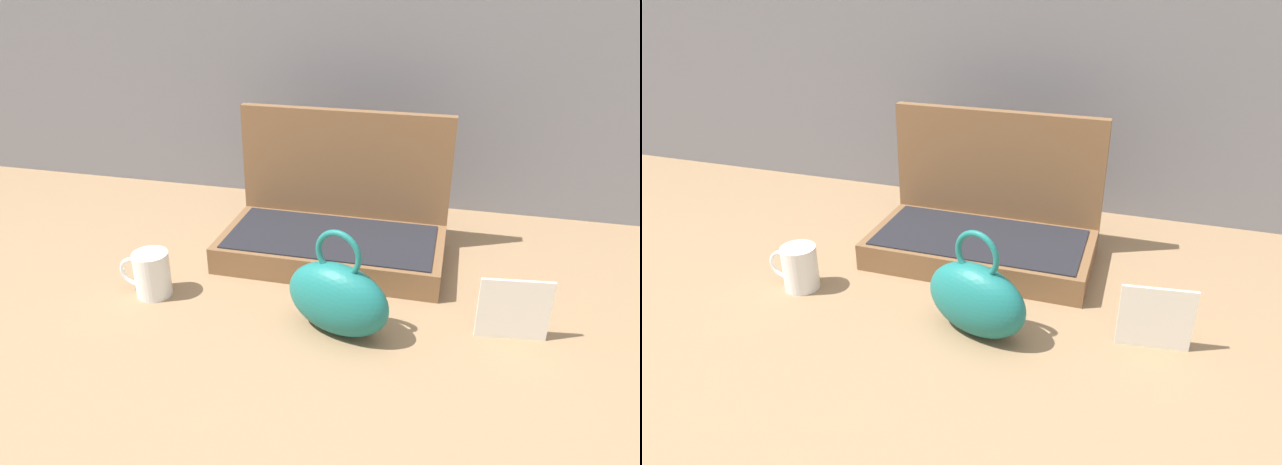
{
  "view_description": "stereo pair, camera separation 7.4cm",
  "coord_description": "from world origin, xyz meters",
  "views": [
    {
      "loc": [
        0.21,
        -0.95,
        0.63
      ],
      "look_at": [
        -0.02,
        -0.02,
        0.17
      ],
      "focal_mm": 32.19,
      "sensor_mm": 36.0,
      "label": 1
    },
    {
      "loc": [
        0.28,
        -0.93,
        0.63
      ],
      "look_at": [
        -0.02,
        -0.02,
        0.17
      ],
      "focal_mm": 32.19,
      "sensor_mm": 36.0,
      "label": 2
    }
  ],
  "objects": [
    {
      "name": "coffee_mug",
      "position": [
        -0.37,
        -0.05,
        0.05
      ],
      "size": [
        0.11,
        0.07,
        0.09
      ],
      "color": "white",
      "rests_on": "ground_plane"
    },
    {
      "name": "teal_pouch_handbag",
      "position": [
        0.03,
        -0.08,
        0.07
      ],
      "size": [
        0.22,
        0.15,
        0.21
      ],
      "color": "#196B66",
      "rests_on": "ground_plane"
    },
    {
      "name": "ground_plane",
      "position": [
        0.0,
        0.0,
        0.0
      ],
      "size": [
        6.0,
        6.0,
        0.0
      ],
      "primitive_type": "plane",
      "color": "#8C6D4C"
    },
    {
      "name": "info_card_left",
      "position": [
        0.34,
        -0.03,
        0.06
      ],
      "size": [
        0.13,
        0.02,
        0.12
      ],
      "primitive_type": "cube",
      "rotation": [
        0.0,
        0.0,
        0.12
      ],
      "color": "silver",
      "rests_on": "ground_plane"
    },
    {
      "name": "open_suitcase",
      "position": [
        -0.04,
        0.22,
        0.07
      ],
      "size": [
        0.5,
        0.27,
        0.32
      ],
      "color": "brown",
      "rests_on": "ground_plane"
    }
  ]
}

